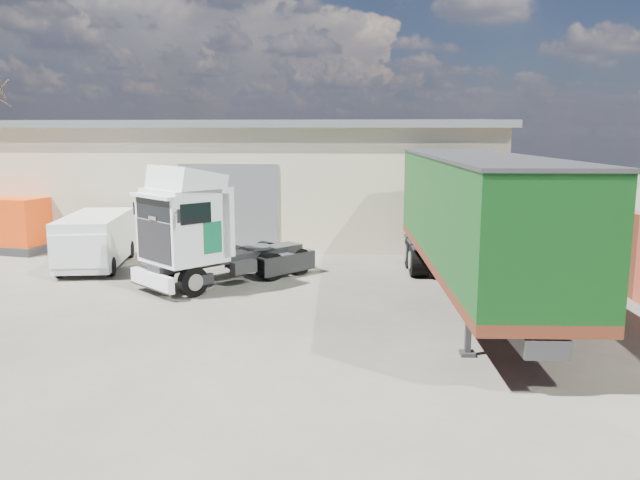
# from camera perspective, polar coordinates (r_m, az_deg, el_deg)

# --- Properties ---
(ground) EXTENTS (120.00, 120.00, 0.00)m
(ground) POSITION_cam_1_polar(r_m,az_deg,el_deg) (15.70, -9.13, -8.23)
(ground) COLOR #292721
(ground) RESTS_ON ground
(warehouse) EXTENTS (30.60, 12.60, 5.42)m
(warehouse) POSITION_cam_1_polar(r_m,az_deg,el_deg) (32.04, -13.04, 5.70)
(warehouse) COLOR #B3A78A
(warehouse) RESTS_ON ground
(brick_boundary_wall) EXTENTS (0.35, 26.00, 2.50)m
(brick_boundary_wall) POSITION_cam_1_polar(r_m,az_deg,el_deg) (22.25, 25.19, -0.38)
(brick_boundary_wall) COLOR brown
(brick_boundary_wall) RESTS_ON ground
(tractor_unit) EXTENTS (5.36, 5.66, 3.86)m
(tractor_unit) POSITION_cam_1_polar(r_m,az_deg,el_deg) (20.01, -10.59, 0.43)
(tractor_unit) COLOR black
(tractor_unit) RESTS_ON ground
(box_trailer) EXTENTS (3.32, 12.82, 4.22)m
(box_trailer) POSITION_cam_1_polar(r_m,az_deg,el_deg) (17.82, 13.98, 2.26)
(box_trailer) COLOR #2D2D30
(box_trailer) RESTS_ON ground
(panel_van) EXTENTS (2.67, 4.90, 1.90)m
(panel_van) POSITION_cam_1_polar(r_m,az_deg,el_deg) (23.76, -19.92, -0.10)
(panel_van) COLOR black
(panel_van) RESTS_ON ground
(orange_skip) EXTENTS (3.93, 2.89, 2.22)m
(orange_skip) POSITION_cam_1_polar(r_m,az_deg,el_deg) (28.67, -26.47, 1.05)
(orange_skip) COLOR #2D2D30
(orange_skip) RESTS_ON ground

